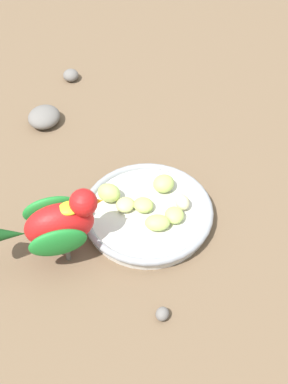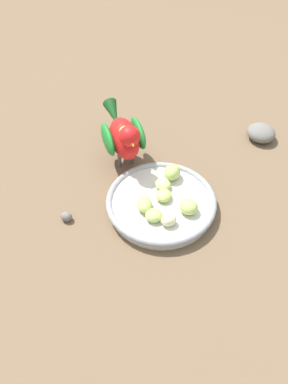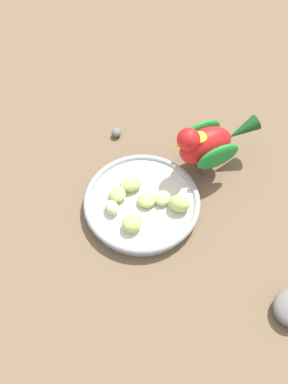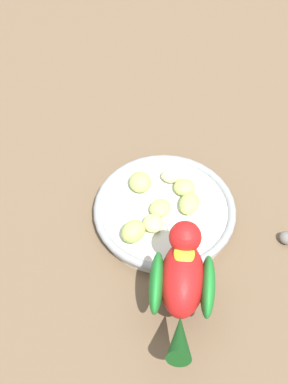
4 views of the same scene
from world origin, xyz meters
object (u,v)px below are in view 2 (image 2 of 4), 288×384
(feeding_bowl, at_px, (161,204))
(parrot, at_px, (124,136))
(apple_piece_0, at_px, (169,220))
(pebble_1, at_px, (66,217))
(apple_piece_5, at_px, (154,215))
(apple_piece_4, at_px, (145,204))
(apple_piece_2, at_px, (189,207))
(rock_large, at_px, (261,133))
(apple_piece_6, at_px, (164,185))
(apple_piece_3, at_px, (173,173))
(apple_piece_1, at_px, (164,196))

(feeding_bowl, relative_size, parrot, 1.34)
(apple_piece_0, height_order, parrot, parrot)
(pebble_1, bearing_deg, apple_piece_5, 29.33)
(feeding_bowl, bearing_deg, apple_piece_4, -118.12)
(apple_piece_2, height_order, pebble_1, apple_piece_2)
(apple_piece_5, height_order, rock_large, apple_piece_5)
(apple_piece_6, height_order, pebble_1, apple_piece_6)
(apple_piece_3, height_order, parrot, parrot)
(apple_piece_1, relative_size, pebble_1, 1.53)
(feeding_bowl, xyz_separation_m, parrot, (-0.13, 0.06, 0.06))
(rock_large, relative_size, pebble_1, 2.93)
(apple_piece_4, distance_m, parrot, 0.15)
(apple_piece_4, relative_size, rock_large, 0.63)
(apple_piece_0, distance_m, apple_piece_2, 0.05)
(apple_piece_2, height_order, apple_piece_3, apple_piece_3)
(pebble_1, bearing_deg, apple_piece_0, 26.38)
(apple_piece_3, height_order, apple_piece_6, apple_piece_3)
(feeding_bowl, distance_m, apple_piece_3, 0.07)
(apple_piece_0, bearing_deg, feeding_bowl, 136.91)
(feeding_bowl, distance_m, apple_piece_4, 0.04)
(apple_piece_1, relative_size, apple_piece_2, 0.90)
(apple_piece_0, distance_m, rock_large, 0.32)
(apple_piece_4, bearing_deg, apple_piece_1, 67.41)
(pebble_1, bearing_deg, feeding_bowl, 43.31)
(apple_piece_6, bearing_deg, apple_piece_2, -19.40)
(feeding_bowl, xyz_separation_m, apple_piece_4, (-0.02, -0.03, 0.02))
(apple_piece_6, bearing_deg, apple_piece_1, -59.37)
(apple_piece_3, relative_size, pebble_1, 1.77)
(pebble_1, bearing_deg, apple_piece_6, 53.13)
(apple_piece_2, distance_m, apple_piece_5, 0.06)
(feeding_bowl, distance_m, pebble_1, 0.17)
(feeding_bowl, bearing_deg, apple_piece_6, 113.64)
(apple_piece_0, xyz_separation_m, apple_piece_4, (-0.06, 0.01, 0.00))
(apple_piece_0, relative_size, rock_large, 0.46)
(apple_piece_4, relative_size, pebble_1, 1.86)
(apple_piece_5, xyz_separation_m, parrot, (-0.14, 0.11, 0.04))
(apple_piece_4, relative_size, parrot, 0.25)
(apple_piece_1, xyz_separation_m, apple_piece_6, (-0.01, 0.02, -0.00))
(apple_piece_0, bearing_deg, parrot, 149.25)
(apple_piece_3, bearing_deg, pebble_1, -121.70)
(apple_piece_1, relative_size, apple_piece_3, 0.87)
(rock_large, xyz_separation_m, pebble_1, (-0.19, -0.40, -0.01))
(apple_piece_1, distance_m, apple_piece_6, 0.03)
(apple_piece_3, bearing_deg, parrot, 179.89)
(feeding_bowl, height_order, apple_piece_1, apple_piece_1)
(apple_piece_1, xyz_separation_m, apple_piece_4, (-0.02, -0.04, 0.00))
(apple_piece_1, height_order, parrot, parrot)
(apple_piece_3, xyz_separation_m, apple_piece_4, (-0.00, -0.09, -0.00))
(parrot, bearing_deg, pebble_1, -51.72)
(apple_piece_4, xyz_separation_m, rock_large, (0.08, 0.32, -0.01))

